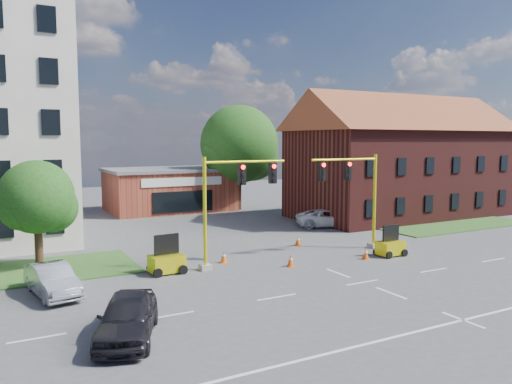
% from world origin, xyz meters
% --- Properties ---
extents(ground, '(120.00, 120.00, 0.00)m').
position_xyz_m(ground, '(0.00, 0.00, 0.00)').
color(ground, '#47474A').
rests_on(ground, ground).
extents(grass_verge_ne, '(14.00, 4.00, 0.08)m').
position_xyz_m(grass_verge_ne, '(18.00, 9.00, 0.04)').
color(grass_verge_ne, '#284F1D').
rests_on(grass_verge_ne, ground).
extents(lane_markings, '(60.00, 36.00, 0.01)m').
position_xyz_m(lane_markings, '(0.00, -3.00, 0.01)').
color(lane_markings, silver).
rests_on(lane_markings, ground).
extents(brick_shop, '(12.40, 8.40, 4.30)m').
position_xyz_m(brick_shop, '(0.00, 29.98, 2.16)').
color(brick_shop, maroon).
rests_on(brick_shop, ground).
extents(townhouse_row, '(21.00, 11.00, 11.50)m').
position_xyz_m(townhouse_row, '(18.00, 16.00, 5.93)').
color(townhouse_row, '#4A1816').
rests_on(townhouse_row, ground).
extents(tree_large, '(8.39, 7.99, 10.74)m').
position_xyz_m(tree_large, '(6.91, 27.08, 6.46)').
color(tree_large, '#311C12').
rests_on(tree_large, ground).
extents(tree_nw_front, '(4.22, 4.02, 6.03)m').
position_xyz_m(tree_nw_front, '(-13.80, 10.58, 3.84)').
color(tree_nw_front, '#311C12').
rests_on(tree_nw_front, ground).
extents(signal_mast_west, '(5.30, 0.60, 6.20)m').
position_xyz_m(signal_mast_west, '(-4.36, 6.00, 3.92)').
color(signal_mast_west, '#9A9A95').
rests_on(signal_mast_west, ground).
extents(signal_mast_east, '(5.30, 0.60, 6.20)m').
position_xyz_m(signal_mast_east, '(4.36, 6.00, 3.92)').
color(signal_mast_east, '#9A9A95').
rests_on(signal_mast_east, ground).
extents(trailer_west, '(1.87, 1.33, 2.02)m').
position_xyz_m(trailer_west, '(-8.07, 6.35, 0.63)').
color(trailer_west, yellow).
rests_on(trailer_west, ground).
extents(trailer_east, '(1.61, 1.08, 1.83)m').
position_xyz_m(trailer_east, '(5.38, 3.77, 0.57)').
color(trailer_east, yellow).
rests_on(trailer_east, ground).
extents(cone_a, '(0.40, 0.40, 0.70)m').
position_xyz_m(cone_a, '(-1.48, 4.42, 0.34)').
color(cone_a, '#FA5B0D').
rests_on(cone_a, ground).
extents(cone_b, '(0.40, 0.40, 0.70)m').
position_xyz_m(cone_b, '(-4.42, 7.02, 0.34)').
color(cone_b, '#FA5B0D').
rests_on(cone_b, ground).
extents(cone_c, '(0.40, 0.40, 0.70)m').
position_xyz_m(cone_c, '(3.40, 3.75, 0.34)').
color(cone_c, '#FA5B0D').
rests_on(cone_c, ground).
extents(cone_d, '(0.40, 0.40, 0.70)m').
position_xyz_m(cone_d, '(2.00, 9.00, 0.34)').
color(cone_d, '#FA5B0D').
rests_on(cone_d, ground).
extents(pickup_white, '(5.73, 4.16, 1.45)m').
position_xyz_m(pickup_white, '(8.24, 14.06, 0.72)').
color(pickup_white, white).
rests_on(pickup_white, ground).
extents(sedan_dark, '(3.53, 5.08, 1.61)m').
position_xyz_m(sedan_dark, '(-12.12, -1.55, 0.80)').
color(sedan_dark, black).
rests_on(sedan_dark, ground).
extents(sedan_silver_front, '(2.22, 4.55, 1.44)m').
position_xyz_m(sedan_silver_front, '(-13.91, 5.11, 0.72)').
color(sedan_silver_front, '#A5A8AC').
rests_on(sedan_silver_front, ground).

